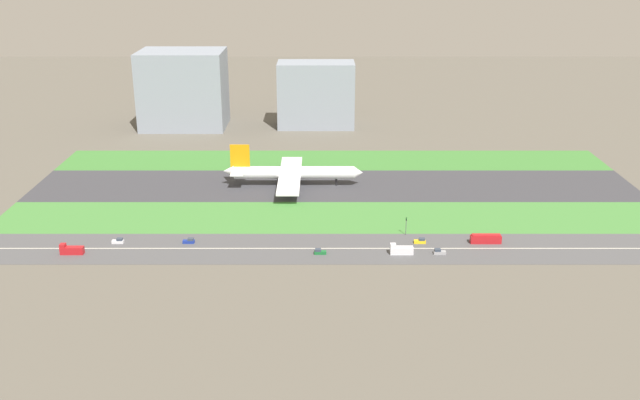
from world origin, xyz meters
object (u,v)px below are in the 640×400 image
fuel_tank_west (311,101)px  airliner (292,173)px  car_0 (422,241)px  truck_0 (73,250)px  truck_1 (403,250)px  hangar_building (318,95)px  traffic_light (408,225)px  car_3 (441,252)px  bus_0 (488,239)px  car_4 (321,252)px  terminal_building (185,89)px  car_1 (191,241)px  car_2 (120,241)px

fuel_tank_west → airliner: bearing=-92.3°
car_0 → truck_0: 129.15m
truck_1 → hangar_building: (-32.01, 192.00, 18.09)m
truck_1 → hangar_building: 195.49m
car_0 → hangar_building: 187.39m
truck_1 → traffic_light: (3.82, 17.99, 2.62)m
car_3 → bus_0: 21.64m
car_4 → bus_0: 63.61m
terminal_building → truck_1: bearing=-59.6°
terminal_building → bus_0: bearing=-51.3°
car_4 → airliner: bearing=-80.1°
truck_1 → terminal_building: size_ratio=0.17×
airliner → truck_0: (-77.08, -78.00, -4.56)m
traffic_light → car_3: bearing=-60.6°
airliner → traffic_light: size_ratio=9.03×
car_0 → fuel_tank_west: (-45.33, 227.00, 5.18)m
airliner → terminal_building: (-69.48, 114.00, 16.95)m
bus_0 → hangar_building: hangar_building is taller
car_3 → fuel_tank_west: 242.46m
car_1 → bus_0: bearing=-0.0°
car_4 → car_2: (-76.24, 10.00, 0.00)m
truck_1 → fuel_tank_west: (-36.90, 237.00, 4.44)m
car_3 → car_1: size_ratio=1.00×
car_2 → hangar_building: (73.90, 182.00, 18.84)m
car_1 → truck_0: size_ratio=0.52×
airliner → fuel_tank_west: bearing=87.7°
terminal_building → hangar_building: size_ratio=1.09×
hangar_building → fuel_tank_west: hangar_building is taller
car_1 → fuel_tank_west: bearing=79.5°
car_4 → truck_0: truck_0 is taller
airliner → car_2: (-62.66, -68.00, -5.31)m
car_3 → traffic_light: bearing=-60.6°
car_2 → traffic_light: traffic_light is taller
car_1 → car_2: size_ratio=1.00×
terminal_building → fuel_tank_west: 89.81m
car_0 → car_1: bearing=180.0°
traffic_light → terminal_building: terminal_building is taller
traffic_light → car_4: bearing=-151.7°
car_0 → car_3: bearing=-61.0°
car_3 → car_2: (-119.88, 10.00, 0.00)m
car_4 → car_1: size_ratio=1.00×
truck_1 → truck_0: 120.33m
car_4 → truck_0: bearing=0.0°
car_0 → truck_0: size_ratio=0.52×
airliner → bus_0: airliner is taller
terminal_building → fuel_tank_west: size_ratio=2.23×
truck_1 → car_2: truck_1 is taller
terminal_building → fuel_tank_west: terminal_building is taller
car_4 → truck_0: size_ratio=0.52×
terminal_building → fuel_tank_west: bearing=30.7°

